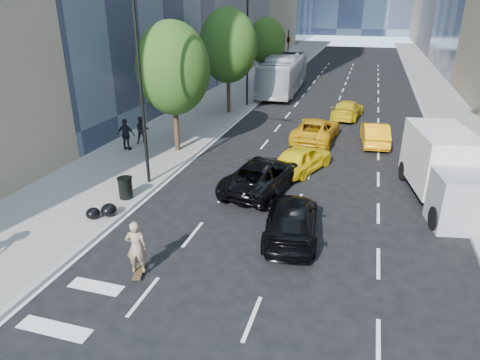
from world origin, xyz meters
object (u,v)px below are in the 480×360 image
(box_truck, at_px, (445,169))
(trash_can, at_px, (125,188))
(skateboarder, at_px, (137,250))
(black_sedan_lincoln, at_px, (263,175))
(city_bus, at_px, (283,74))
(black_sedan_mercedes, at_px, (291,220))

(box_truck, xyz_separation_m, trash_can, (-13.75, -4.09, -0.95))
(skateboarder, xyz_separation_m, black_sedan_lincoln, (2.28, 8.00, -0.17))
(skateboarder, distance_m, city_bus, 32.42)
(black_sedan_lincoln, height_order, black_sedan_mercedes, black_sedan_lincoln)
(black_sedan_mercedes, relative_size, box_truck, 0.72)
(box_truck, bearing_deg, black_sedan_mercedes, -149.70)
(box_truck, height_order, trash_can, box_truck)
(black_sedan_mercedes, distance_m, trash_can, 7.86)
(skateboarder, height_order, box_truck, box_truck)
(city_bus, height_order, trash_can, city_bus)
(skateboarder, distance_m, black_sedan_mercedes, 5.95)
(city_bus, distance_m, box_truck, 26.16)
(black_sedan_mercedes, bearing_deg, black_sedan_lincoln, -69.31)
(city_bus, height_order, box_truck, city_bus)
(black_sedan_mercedes, height_order, trash_can, black_sedan_mercedes)
(black_sedan_lincoln, relative_size, city_bus, 0.42)
(skateboarder, height_order, black_sedan_lincoln, skateboarder)
(black_sedan_mercedes, bearing_deg, city_bus, -85.34)
(box_truck, bearing_deg, city_bus, 106.91)
(skateboarder, relative_size, black_sedan_lincoln, 0.34)
(black_sedan_lincoln, height_order, city_bus, city_bus)
(city_bus, bearing_deg, black_sedan_lincoln, -82.65)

